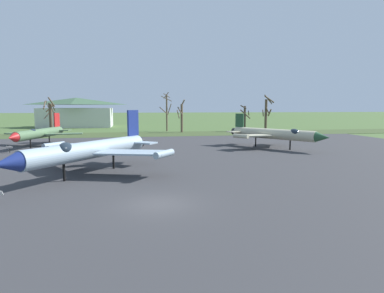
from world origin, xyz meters
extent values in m
plane|color=#425B2D|center=(0.00, 0.00, 0.00)|extent=(600.00, 600.00, 0.00)
cube|color=#333335|center=(0.00, 16.20, 0.03)|extent=(85.70, 53.98, 0.05)
cube|color=#384825|center=(0.00, 49.19, 0.03)|extent=(145.70, 12.00, 0.06)
cylinder|color=#4C6B47|center=(-15.22, 31.13, 1.93)|extent=(4.04, 11.63, 1.34)
cone|color=#B21E1E|center=(-16.75, 24.78, 1.93)|extent=(1.54, 1.68, 1.24)
cylinder|color=black|center=(-13.79, 37.05, 1.93)|extent=(1.09, 0.94, 0.94)
ellipsoid|color=#19232D|center=(-15.64, 29.36, 2.29)|extent=(0.87, 1.64, 0.82)
cube|color=#4C6B47|center=(-18.18, 32.70, 1.82)|extent=(5.40, 4.39, 0.13)
cube|color=#4C6B47|center=(-11.86, 31.17, 1.82)|extent=(5.30, 2.39, 0.13)
cube|color=#B21E1E|center=(-13.99, 36.22, 3.69)|extent=(0.55, 1.65, 2.19)
cube|color=#4C6B47|center=(-15.16, 36.46, 2.03)|extent=(2.10, 1.65, 0.13)
cube|color=#4C6B47|center=(-12.83, 35.90, 2.03)|extent=(2.10, 1.65, 0.13)
cylinder|color=black|center=(-15.82, 28.64, 0.63)|extent=(0.18, 0.18, 1.25)
cylinder|color=black|center=(-14.62, 33.62, 0.63)|extent=(0.18, 0.18, 1.25)
cylinder|color=black|center=(-17.01, 24.49, 0.29)|extent=(0.08, 0.08, 0.59)
cube|color=white|center=(-17.01, 24.49, 0.75)|extent=(0.66, 0.34, 0.32)
cylinder|color=#8EA3B2|center=(-5.12, 9.47, 2.15)|extent=(8.96, 11.30, 1.50)
cone|color=navy|center=(-9.57, 3.51, 2.15)|extent=(2.24, 2.34, 1.38)
cylinder|color=black|center=(-1.06, 14.91, 2.15)|extent=(1.33, 1.29, 1.05)
ellipsoid|color=#19232D|center=(-6.69, 7.36, 2.56)|extent=(1.08, 2.03, 1.01)
cube|color=#8EA3B2|center=(-7.35, 12.43, 2.03)|extent=(5.28, 6.17, 0.14)
cube|color=#8EA3B2|center=(-1.65, 8.18, 2.03)|extent=(6.13, 4.12, 0.14)
cylinder|color=#8EA3B2|center=(-9.28, 14.53, 2.03)|extent=(1.88, 2.25, 0.56)
cylinder|color=#8EA3B2|center=(0.91, 6.93, 2.03)|extent=(1.88, 2.25, 0.56)
cube|color=navy|center=(-1.58, 14.21, 4.18)|extent=(1.11, 1.40, 2.56)
cube|color=#8EA3B2|center=(-2.81, 14.96, 2.26)|extent=(2.65, 2.47, 0.14)
cube|color=#8EA3B2|center=(-0.51, 13.25, 2.26)|extent=(2.65, 2.47, 0.14)
cylinder|color=black|center=(-6.83, 7.18, 0.70)|extent=(0.20, 0.20, 1.40)
cylinder|color=black|center=(-3.42, 11.76, 0.70)|extent=(0.20, 0.20, 1.40)
cylinder|color=#B7B293|center=(17.32, 23.27, 2.04)|extent=(8.28, 10.92, 1.42)
cone|color=#234C2D|center=(21.37, 17.52, 2.04)|extent=(2.06, 2.16, 1.31)
cylinder|color=black|center=(13.60, 28.55, 2.04)|extent=(1.27, 1.22, 1.00)
ellipsoid|color=#19232D|center=(19.18, 20.63, 2.43)|extent=(1.01, 1.91, 0.95)
cube|color=#B7B293|center=(14.34, 22.58, 1.94)|extent=(4.44, 2.62, 0.13)
cube|color=#B7B293|center=(18.97, 25.84, 1.94)|extent=(3.81, 4.78, 0.13)
cylinder|color=#B7B293|center=(12.26, 21.85, 1.94)|extent=(1.75, 2.17, 0.53)
cylinder|color=#B7B293|center=(20.36, 27.55, 1.94)|extent=(1.75, 2.17, 0.53)
cube|color=#234C2D|center=(14.05, 27.90, 3.76)|extent=(0.98, 1.29, 2.01)
cube|color=#B7B293|center=(13.00, 26.97, 2.15)|extent=(2.59, 2.38, 0.13)
cube|color=#B7B293|center=(15.29, 28.58, 2.15)|extent=(2.59, 2.38, 0.13)
cylinder|color=black|center=(18.88, 21.05, 0.66)|extent=(0.19, 0.19, 1.33)
cylinder|color=black|center=(15.75, 25.49, 0.66)|extent=(0.19, 0.19, 1.33)
cylinder|color=#42382D|center=(-20.68, 58.57, 3.34)|extent=(0.40, 0.40, 6.67)
cylinder|color=#42382D|center=(-21.06, 58.30, 6.44)|extent=(0.74, 0.94, 1.51)
cylinder|color=#42382D|center=(-21.49, 58.88, 3.68)|extent=(0.87, 1.81, 1.39)
cylinder|color=#42382D|center=(-20.06, 58.18, 5.37)|extent=(1.00, 1.46, 2.52)
cylinder|color=#42382D|center=(-19.54, 58.04, 4.51)|extent=(1.24, 2.44, 1.51)
cylinder|color=#42382D|center=(-19.80, 58.52, 5.62)|extent=(0.32, 1.91, 1.55)
cylinder|color=brown|center=(-19.23, 53.61, 3.22)|extent=(0.62, 0.62, 6.44)
cylinder|color=brown|center=(-19.55, 54.31, 5.41)|extent=(1.66, 0.94, 1.62)
cylinder|color=brown|center=(-20.36, 53.52, 6.14)|extent=(0.46, 2.42, 1.82)
cylinder|color=brown|center=(-18.83, 53.13, 6.78)|extent=(1.32, 1.18, 2.03)
cylinder|color=brown|center=(5.77, 57.67, 4.33)|extent=(0.38, 0.38, 8.66)
cylinder|color=brown|center=(5.59, 56.45, 7.66)|extent=(2.53, 0.51, 1.35)
cylinder|color=brown|center=(6.45, 58.02, 5.21)|extent=(0.95, 1.59, 2.65)
cylinder|color=brown|center=(5.70, 56.94, 8.38)|extent=(1.56, 0.30, 1.05)
cylinder|color=brown|center=(5.71, 58.21, 8.45)|extent=(1.26, 0.33, 1.56)
cylinder|color=brown|center=(5.00, 56.78, 4.83)|extent=(2.01, 1.78, 1.85)
cylinder|color=brown|center=(8.72, 53.07, 3.17)|extent=(0.53, 0.53, 6.35)
cylinder|color=brown|center=(8.29, 52.61, 4.82)|extent=(1.24, 1.18, 1.94)
cylinder|color=brown|center=(9.01, 53.42, 6.59)|extent=(1.07, 0.95, 1.68)
cylinder|color=brown|center=(7.89, 52.95, 4.13)|extent=(0.46, 1.84, 1.91)
cylinder|color=#42382D|center=(23.86, 54.09, 2.98)|extent=(0.52, 0.52, 5.95)
cylinder|color=#42382D|center=(23.61, 52.98, 4.07)|extent=(2.46, 0.79, 2.22)
cylinder|color=#42382D|center=(23.33, 53.61, 5.72)|extent=(1.23, 1.32, 0.95)
cylinder|color=#42382D|center=(24.69, 53.74, 4.29)|extent=(0.93, 1.82, 1.25)
cylinder|color=brown|center=(29.78, 55.67, 3.78)|extent=(0.62, 0.62, 7.56)
cylinder|color=brown|center=(30.02, 54.41, 7.56)|extent=(2.74, 0.83, 1.78)
cylinder|color=brown|center=(29.91, 55.22, 5.02)|extent=(1.19, 0.58, 1.59)
cylinder|color=brown|center=(29.13, 55.86, 4.28)|extent=(0.69, 1.57, 1.62)
cylinder|color=brown|center=(30.71, 55.61, 4.35)|extent=(0.48, 2.10, 1.83)
cylinder|color=brown|center=(29.88, 54.69, 7.53)|extent=(2.19, 0.48, 2.29)
cube|color=beige|center=(-18.27, 77.90, 2.70)|extent=(19.57, 12.26, 5.39)
pyramid|color=#38563D|center=(-18.27, 77.90, 7.36)|extent=(20.55, 12.87, 1.97)
camera|label=1|loc=(-1.13, -18.48, 5.80)|focal=29.94mm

